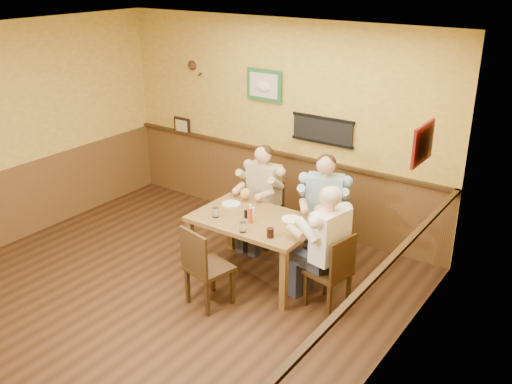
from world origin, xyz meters
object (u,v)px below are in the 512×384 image
diner_tan_shirt (264,201)px  diner_blue_polo (324,216)px  cola_tumbler (270,233)px  diner_white_elder (329,255)px  hot_sauce_bottle (250,215)px  chair_right_end (328,271)px  water_glass_mid (243,227)px  dining_table (255,226)px  chair_back_left (264,214)px  chair_back_right (323,230)px  pepper_shaker (246,214)px  chair_near_side (209,266)px  water_glass_left (215,212)px  salt_shaker (253,211)px

diner_tan_shirt → diner_blue_polo: 0.87m
diner_blue_polo → cola_tumbler: 1.07m
diner_white_elder → hot_sauce_bottle: size_ratio=6.21×
chair_right_end → water_glass_mid: (-0.90, -0.29, 0.37)m
dining_table → chair_back_left: 0.89m
cola_tumbler → chair_back_right: bearing=85.8°
diner_tan_shirt → diner_blue_polo: diner_blue_polo is taller
chair_back_right → water_glass_mid: 1.23m
cola_tumbler → pepper_shaker: (-0.49, 0.24, -0.00)m
dining_table → water_glass_mid: 0.40m
chair_near_side → diner_tan_shirt: size_ratio=0.76×
dining_table → water_glass_left: bearing=-149.6°
water_glass_left → cola_tumbler: size_ratio=1.12×
chair_back_left → pepper_shaker: 0.95m
chair_back_left → water_glass_left: size_ratio=7.41×
chair_near_side → cola_tumbler: size_ratio=9.02×
chair_back_left → diner_white_elder: size_ratio=0.68×
chair_back_left → water_glass_mid: (0.48, -1.12, 0.38)m
diner_blue_polo → diner_white_elder: (0.51, -0.82, -0.01)m
chair_right_end → chair_near_side: 1.26m
chair_back_left → diner_white_elder: (1.38, -0.83, 0.20)m
water_glass_left → cola_tumbler: bearing=-5.1°
salt_shaker → pepper_shaker: 0.13m
chair_back_left → chair_near_side: size_ratio=0.92×
chair_back_right → diner_tan_shirt: bearing=158.3°
chair_back_left → diner_blue_polo: diner_blue_polo is taller
chair_near_side → water_glass_mid: (0.17, 0.38, 0.35)m
water_glass_left → salt_shaker: (0.31, 0.30, -0.01)m
chair_back_right → cola_tumbler: bearing=-115.2°
chair_back_right → chair_back_left: bearing=158.3°
chair_back_right → hot_sauce_bottle: 1.07m
hot_sauce_bottle → cola_tumbler: bearing=-24.3°
chair_back_left → chair_back_right: bearing=-1.3°
diner_tan_shirt → hot_sauce_bottle: bearing=-65.4°
salt_shaker → dining_table: bearing=-44.2°
salt_shaker → cola_tumbler: bearing=-37.7°
chair_back_left → diner_tan_shirt: size_ratio=0.70×
diner_blue_polo → water_glass_left: bearing=-152.6°
water_glass_left → salt_shaker: bearing=44.0°
dining_table → chair_near_side: bearing=-95.5°
diner_white_elder → water_glass_mid: size_ratio=10.90×
hot_sauce_bottle → diner_blue_polo: bearing=62.5°
chair_near_side → diner_white_elder: size_ratio=0.74×
chair_right_end → diner_tan_shirt: size_ratio=0.72×
chair_right_end → salt_shaker: (-1.07, 0.15, 0.36)m
diner_white_elder → water_glass_mid: (-0.90, -0.29, 0.19)m
water_glass_mid → dining_table: bearing=104.6°
diner_blue_polo → cola_tumbler: size_ratio=12.31×
chair_back_right → pepper_shaker: 1.05m
dining_table → hot_sauce_bottle: 0.23m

